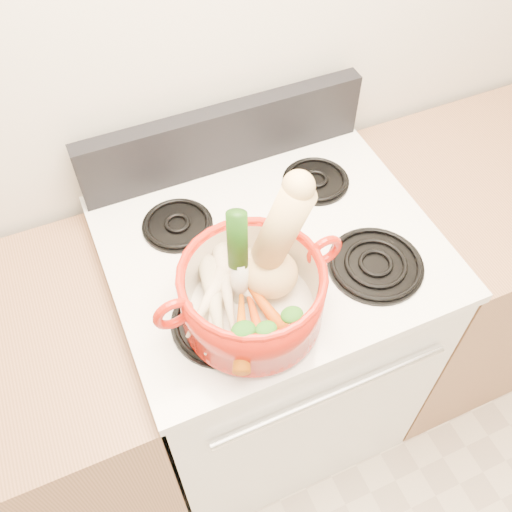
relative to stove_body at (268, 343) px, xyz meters
name	(u,v)px	position (x,y,z in m)	size (l,w,h in m)	color
wall_back	(211,35)	(0.00, 0.35, 0.84)	(3.50, 0.02, 2.60)	beige
stove_body	(268,343)	(0.00, 0.00, 0.00)	(0.76, 0.65, 0.92)	white
cooktop	(272,247)	(0.00, 0.00, 0.47)	(0.78, 0.67, 0.03)	silver
control_backsplash	(224,138)	(0.00, 0.30, 0.58)	(0.76, 0.05, 0.18)	black
oven_handle	(332,394)	(0.00, -0.34, 0.32)	(0.02, 0.02, 0.60)	silver
burner_front_left	(223,320)	(-0.19, -0.16, 0.50)	(0.22, 0.22, 0.02)	black
burner_front_right	(376,264)	(0.19, -0.16, 0.50)	(0.22, 0.22, 0.02)	black
burner_back_left	(177,224)	(-0.19, 0.14, 0.50)	(0.17, 0.17, 0.02)	black
burner_back_right	(316,180)	(0.19, 0.14, 0.50)	(0.17, 0.17, 0.02)	black
dutch_oven	(252,295)	(-0.13, -0.18, 0.58)	(0.30, 0.30, 0.15)	#A8160A
pot_handle_left	(173,314)	(-0.29, -0.19, 0.63)	(0.08, 0.08, 0.02)	#A8160A
pot_handle_right	(324,251)	(0.04, -0.17, 0.63)	(0.08, 0.08, 0.02)	#A8160A
squash	(272,245)	(-0.07, -0.15, 0.68)	(0.12, 0.12, 0.29)	#E2BD74
leek	(239,258)	(-0.14, -0.14, 0.67)	(0.04, 0.04, 0.26)	beige
ginger	(236,263)	(-0.12, -0.07, 0.56)	(0.08, 0.06, 0.05)	tan
parsnip_0	(216,302)	(-0.20, -0.15, 0.56)	(0.04, 0.04, 0.23)	beige
parsnip_1	(215,308)	(-0.21, -0.17, 0.57)	(0.05, 0.05, 0.22)	beige
parsnip_2	(233,281)	(-0.15, -0.12, 0.58)	(0.05, 0.05, 0.21)	beige
parsnip_3	(206,302)	(-0.22, -0.15, 0.58)	(0.04, 0.04, 0.16)	beige
parsnip_4	(226,285)	(-0.17, -0.13, 0.58)	(0.04, 0.04, 0.21)	beige
carrot_0	(256,324)	(-0.14, -0.23, 0.56)	(0.03, 0.03, 0.16)	red
carrot_1	(241,333)	(-0.18, -0.24, 0.56)	(0.04, 0.04, 0.17)	#BC5409
carrot_2	(264,306)	(-0.11, -0.20, 0.57)	(0.03, 0.03, 0.18)	#BA4A09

